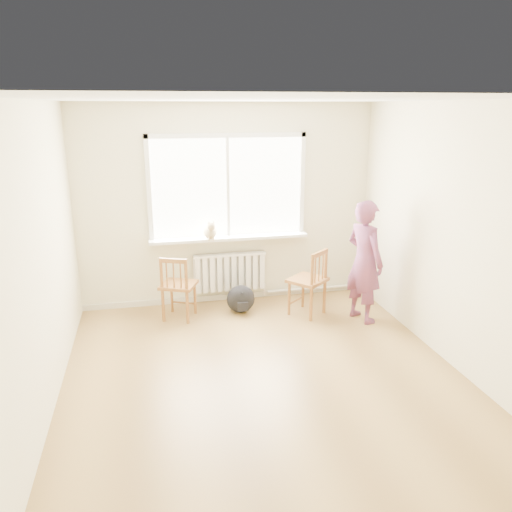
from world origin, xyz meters
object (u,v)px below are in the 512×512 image
cat (210,231)px  person (364,262)px  backpack (241,299)px  chair_right (311,282)px  chair_left (177,288)px

cat → person: bearing=-27.2°
person → backpack: person is taller
person → cat: size_ratio=3.78×
chair_right → cat: cat is taller
cat → chair_left: bearing=-145.0°
chair_right → person: person is taller
chair_left → chair_right: bearing=-164.8°
chair_left → cat: cat is taller
chair_left → cat: size_ratio=2.07×
chair_left → chair_right: (1.70, -0.23, 0.02)m
backpack → cat: bearing=137.8°
chair_left → cat: 0.87m
cat → backpack: cat is taller
cat → backpack: size_ratio=1.10×
chair_left → cat: (0.48, 0.36, 0.63)m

